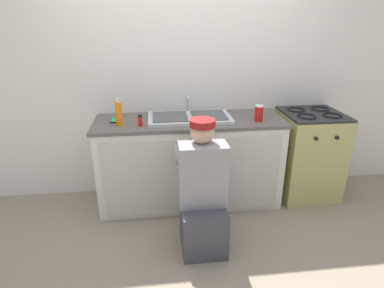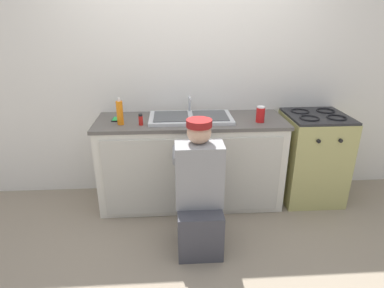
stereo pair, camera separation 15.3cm
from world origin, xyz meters
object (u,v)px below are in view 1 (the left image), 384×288
Objects in this scene: plumber_person at (203,197)px; soda_cup_red at (259,113)px; stove_range at (308,154)px; cell_phone at (114,120)px; spice_bottle_red at (140,121)px; soap_bottle_orange at (119,114)px; sink_double_basin at (190,117)px.

plumber_person is 1.01m from soda_cup_red.
stove_range is 6.67× the size of cell_phone.
plumber_person is 7.89× the size of cell_phone.
stove_range is 0.85× the size of plumber_person.
spice_bottle_red reaches higher than stove_range.
stove_range is 1.81m from spice_bottle_red.
plumber_person is at bearing -135.95° from soda_cup_red.
plumber_person is 10.52× the size of spice_bottle_red.
plumber_person is at bearing -45.56° from cell_phone.
stove_range is 6.14× the size of soda_cup_red.
soap_bottle_orange is at bearing -176.48° from stove_range.
soda_cup_red is at bearing -168.38° from stove_range.
cell_phone is at bearing 177.80° from sink_double_basin.
sink_double_basin is 0.86m from plumber_person.
plumber_person is (0.02, -0.73, -0.46)m from sink_double_basin.
sink_double_basin reaches higher than stove_range.
soap_bottle_orange is at bearing -65.95° from cell_phone.
soda_cup_red is at bearing -6.52° from cell_phone.
soap_bottle_orange is (-0.68, 0.61, 0.55)m from plumber_person.
soap_bottle_orange is at bearing 171.64° from spice_bottle_red.
cell_phone is 1.33× the size of spice_bottle_red.
sink_double_basin is at bearing 17.57° from spice_bottle_red.
spice_bottle_red is (-1.73, -0.15, 0.49)m from stove_range.
stove_range is at bearing -0.86° from cell_phone.
soda_cup_red is at bearing -11.24° from sink_double_basin.
soap_bottle_orange is (-0.66, -0.12, 0.09)m from sink_double_basin.
soda_cup_red is (-0.62, -0.13, 0.51)m from stove_range.
soap_bottle_orange reaches higher than stove_range.
plumber_person reaches higher than stove_range.
spice_bottle_red is at bearing -175.19° from stove_range.
soda_cup_red is (0.65, -0.13, 0.06)m from sink_double_basin.
soda_cup_red reaches higher than stove_range.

